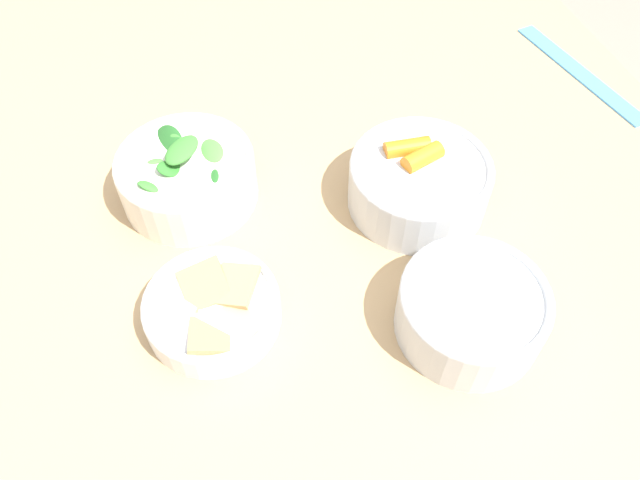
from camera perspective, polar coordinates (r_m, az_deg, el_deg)
name	(u,v)px	position (r m, az deg, el deg)	size (l,w,h in m)	color
ground_plane	(315,439)	(1.41, -0.46, -17.73)	(10.00, 10.00, 0.00)	gray
dining_table	(312,264)	(0.83, -0.75, -2.22)	(1.29, 1.08, 0.74)	tan
bowl_carrots	(419,182)	(0.76, 9.05, 5.30)	(0.17, 0.17, 0.08)	silver
bowl_greens	(187,175)	(0.78, -12.05, 5.86)	(0.17, 0.17, 0.08)	silver
bowl_beans_hotdog	(471,311)	(0.67, 13.61, -6.37)	(0.15, 0.15, 0.06)	silver
bowl_cookies	(213,308)	(0.67, -9.80, -6.18)	(0.14, 0.14, 0.05)	silver
ruler	(579,73)	(1.04, 22.64, 13.95)	(0.26, 0.07, 0.00)	#4C99E0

